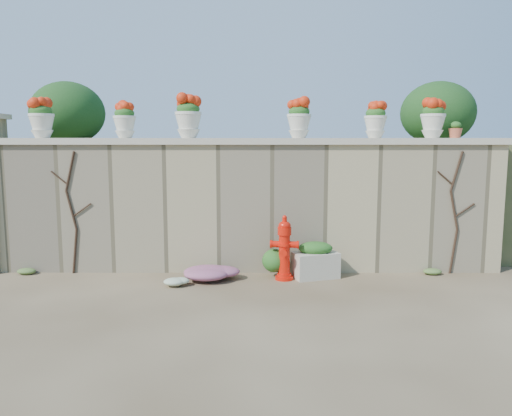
{
  "coord_description": "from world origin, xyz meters",
  "views": [
    {
      "loc": [
        0.19,
        -6.02,
        2.06
      ],
      "look_at": [
        0.17,
        1.4,
        1.06
      ],
      "focal_mm": 35.0,
      "sensor_mm": 36.0,
      "label": 1
    }
  ],
  "objects_px": {
    "planter_box": "(315,261)",
    "urn_pot_0": "(41,119)",
    "fire_hydrant": "(284,248)",
    "terracotta_pot": "(455,131)"
  },
  "relations": [
    {
      "from": "fire_hydrant",
      "to": "planter_box",
      "type": "bearing_deg",
      "value": 20.55
    },
    {
      "from": "urn_pot_0",
      "to": "terracotta_pot",
      "type": "bearing_deg",
      "value": -0.0
    },
    {
      "from": "urn_pot_0",
      "to": "terracotta_pot",
      "type": "relative_size",
      "value": 2.45
    },
    {
      "from": "terracotta_pot",
      "to": "planter_box",
      "type": "bearing_deg",
      "value": -168.15
    },
    {
      "from": "urn_pot_0",
      "to": "terracotta_pot",
      "type": "xyz_separation_m",
      "value": [
        6.42,
        -0.0,
        -0.18
      ]
    },
    {
      "from": "fire_hydrant",
      "to": "planter_box",
      "type": "distance_m",
      "value": 0.54
    },
    {
      "from": "planter_box",
      "to": "urn_pot_0",
      "type": "xyz_separation_m",
      "value": [
        -4.22,
        0.46,
        2.14
      ]
    },
    {
      "from": "fire_hydrant",
      "to": "urn_pot_0",
      "type": "xyz_separation_m",
      "value": [
        -3.75,
        0.57,
        1.91
      ]
    },
    {
      "from": "planter_box",
      "to": "urn_pot_0",
      "type": "distance_m",
      "value": 4.76
    },
    {
      "from": "urn_pot_0",
      "to": "terracotta_pot",
      "type": "distance_m",
      "value": 6.42
    }
  ]
}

